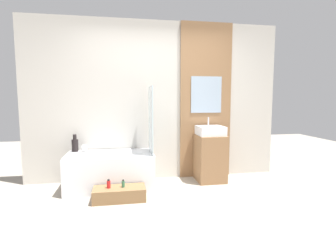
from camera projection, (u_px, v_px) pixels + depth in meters
name	position (u px, v px, depth m)	size (l,w,h in m)	color
ground_plane	(174.00, 219.00, 2.94)	(12.00, 12.00, 0.00)	#A39989
wall_tiled_back	(156.00, 101.00, 4.34)	(4.20, 0.06, 2.60)	beige
wall_wood_accent	(206.00, 101.00, 4.44)	(0.88, 0.04, 2.60)	#8E6642
bathtub	(111.00, 171.00, 3.94)	(1.28, 0.68, 0.53)	white
glass_shower_screen	(151.00, 120.00, 3.93)	(0.01, 0.56, 1.00)	silver
wooden_step_bench	(119.00, 194.00, 3.48)	(0.69, 0.31, 0.17)	olive
vanity_cabinet	(210.00, 158.00, 4.29)	(0.44, 0.48, 0.76)	#8E6642
sink	(210.00, 131.00, 4.24)	(0.42, 0.40, 0.29)	white
vase_tall_dark	(75.00, 145.00, 4.05)	(0.10, 0.10, 0.27)	black
vase_round_light	(84.00, 148.00, 4.07)	(0.11, 0.11, 0.11)	silver
bottle_soap_primary	(109.00, 184.00, 3.44)	(0.05, 0.05, 0.12)	red
bottle_soap_secondary	(123.00, 184.00, 3.47)	(0.04, 0.04, 0.10)	#38704C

